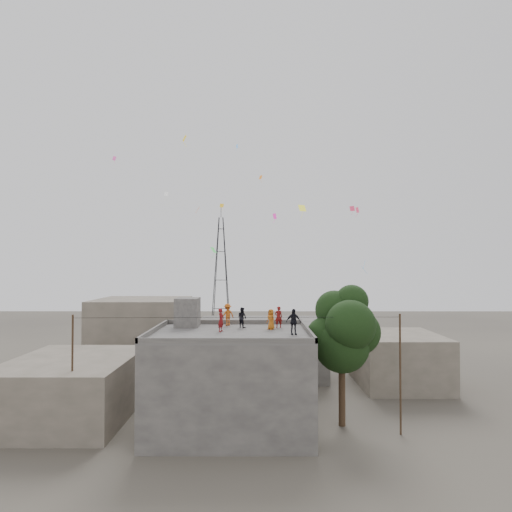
{
  "coord_description": "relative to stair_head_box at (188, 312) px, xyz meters",
  "views": [
    {
      "loc": [
        1.66,
        -27.44,
        10.37
      ],
      "look_at": [
        1.61,
        0.64,
        11.0
      ],
      "focal_mm": 30.0,
      "sensor_mm": 36.0,
      "label": 1
    }
  ],
  "objects": [
    {
      "name": "ground",
      "position": [
        3.2,
        -2.6,
        -7.1
      ],
      "size": [
        140.0,
        140.0,
        0.0
      ],
      "primitive_type": "plane",
      "color": "#403A34",
      "rests_on": "ground"
    },
    {
      "name": "main_building",
      "position": [
        3.2,
        -2.6,
        -4.05
      ],
      "size": [
        10.0,
        8.0,
        6.1
      ],
      "color": "#474542",
      "rests_on": "ground"
    },
    {
      "name": "parapet",
      "position": [
        3.2,
        -2.6,
        -0.85
      ],
      "size": [
        10.0,
        8.0,
        0.3
      ],
      "color": "#474542",
      "rests_on": "main_building"
    },
    {
      "name": "stair_head_box",
      "position": [
        0.0,
        0.0,
        0.0
      ],
      "size": [
        1.6,
        1.8,
        2.0
      ],
      "primitive_type": "cube",
      "color": "#474542",
      "rests_on": "main_building"
    },
    {
      "name": "neighbor_west",
      "position": [
        -7.8,
        -0.6,
        -5.1
      ],
      "size": [
        8.0,
        10.0,
        4.0
      ],
      "primitive_type": "cube",
      "color": "#60584C",
      "rests_on": "ground"
    },
    {
      "name": "neighbor_north",
      "position": [
        5.2,
        11.4,
        -4.6
      ],
      "size": [
        12.0,
        9.0,
        5.0
      ],
      "primitive_type": "cube",
      "color": "#474542",
      "rests_on": "ground"
    },
    {
      "name": "neighbor_northwest",
      "position": [
        -6.8,
        13.4,
        -3.6
      ],
      "size": [
        9.0,
        8.0,
        7.0
      ],
      "primitive_type": "cube",
      "color": "#60584C",
      "rests_on": "ground"
    },
    {
      "name": "neighbor_east",
      "position": [
        17.2,
        7.4,
        -4.9
      ],
      "size": [
        7.0,
        8.0,
        4.4
      ],
      "primitive_type": "cube",
      "color": "#60584C",
      "rests_on": "ground"
    },
    {
      "name": "tree",
      "position": [
        10.57,
        -2.0,
        -1.0
      ],
      "size": [
        4.9,
        4.6,
        9.1
      ],
      "color": "black",
      "rests_on": "ground"
    },
    {
      "name": "utility_line",
      "position": [
        3.7,
        -3.85,
        -3.27
      ],
      "size": [
        20.12,
        0.62,
        7.4
      ],
      "color": "black",
      "rests_on": "ground"
    },
    {
      "name": "transmission_tower",
      "position": [
        -0.8,
        37.4,
        1.97
      ],
      "size": [
        2.97,
        2.97,
        20.01
      ],
      "color": "black",
      "rests_on": "ground"
    },
    {
      "name": "person_red_adult",
      "position": [
        6.36,
        -0.57,
        -0.27
      ],
      "size": [
        0.58,
        0.43,
        1.46
      ],
      "primitive_type": "imported",
      "rotation": [
        0.0,
        0.0,
        3.31
      ],
      "color": "maroon",
      "rests_on": "main_building"
    },
    {
      "name": "person_orange_child",
      "position": [
        5.81,
        -1.36,
        -0.32
      ],
      "size": [
        0.76,
        0.78,
        1.35
      ],
      "primitive_type": "imported",
      "rotation": [
        0.0,
        0.0,
        -0.85
      ],
      "color": "#BE6015",
      "rests_on": "main_building"
    },
    {
      "name": "person_dark_child",
      "position": [
        3.85,
        -0.55,
        -0.3
      ],
      "size": [
        0.85,
        0.85,
        1.4
      ],
      "primitive_type": "imported",
      "rotation": [
        0.0,
        0.0,
        2.38
      ],
      "color": "black",
      "rests_on": "main_building"
    },
    {
      "name": "person_dark_adult",
      "position": [
        7.13,
        -3.53,
        -0.2
      ],
      "size": [
        0.99,
        0.56,
        1.59
      ],
      "primitive_type": "imported",
      "rotation": [
        0.0,
        0.0,
        0.19
      ],
      "color": "black",
      "rests_on": "main_building"
    },
    {
      "name": "person_orange_adult",
      "position": [
        2.77,
        0.54,
        -0.23
      ],
      "size": [
        1.15,
        1.02,
        1.55
      ],
      "primitive_type": "imported",
      "rotation": [
        0.0,
        0.0,
        -2.57
      ],
      "color": "#C15616",
      "rests_on": "main_building"
    },
    {
      "name": "person_red_child",
      "position": [
        2.55,
        -2.27,
        -0.26
      ],
      "size": [
        0.53,
        0.63,
        1.49
      ],
      "primitive_type": "imported",
      "rotation": [
        0.0,
        0.0,
        1.2
      ],
      "color": "maroon",
      "rests_on": "main_building"
    },
    {
      "name": "kites",
      "position": [
        5.13,
        5.13,
        8.47
      ],
      "size": [
        20.53,
        15.11,
        12.81
      ],
      "color": "#E14D17",
      "rests_on": "ground"
    }
  ]
}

